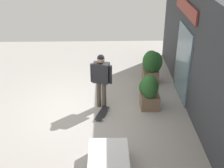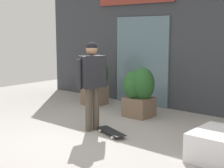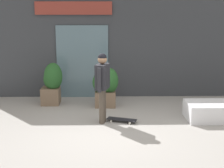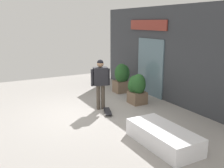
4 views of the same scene
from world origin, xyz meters
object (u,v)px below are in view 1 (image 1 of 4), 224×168
Objects in this scene: skateboard at (102,113)px; skateboarder at (101,76)px; planter_box_left at (149,90)px; planter_box_right at (152,65)px.

skateboarder is at bearing -158.78° from skateboard.
skateboarder reaches higher than planter_box_left.
planter_box_left is at bearing 101.44° from skateboarder.
skateboarder is 2.22× the size of skateboard.
planter_box_left is (0.07, 1.40, -0.45)m from skateboarder.
planter_box_right reaches higher than planter_box_left.
skateboarder is 1.09m from skateboard.
skateboarder is 2.28m from planter_box_right.
skateboard is at bearing -73.83° from planter_box_left.
skateboard is 1.53m from planter_box_left.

